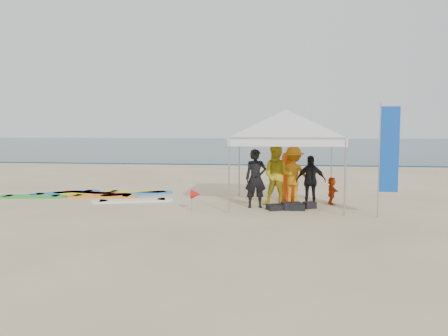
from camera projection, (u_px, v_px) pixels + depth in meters
name	position (u px, v px, depth m)	size (l,w,h in m)	color
ground	(178.00, 222.00, 11.39)	(120.00, 120.00, 0.00)	beige
ocean	(263.00, 144.00, 70.68)	(160.00, 84.00, 0.08)	#0C2633
shoreline_foam	(240.00, 165.00, 29.37)	(160.00, 1.20, 0.01)	silver
person_black_a	(256.00, 178.00, 13.43)	(0.66, 0.43, 1.81)	black
person_yellow	(277.00, 176.00, 13.75)	(0.94, 0.73, 1.93)	gold
person_orange_a	(293.00, 175.00, 14.12)	(1.20, 0.69, 1.86)	orange
person_black_b	(311.00, 181.00, 13.68)	(0.94, 0.39, 1.60)	black
person_orange_b	(288.00, 177.00, 14.61)	(0.80, 0.52, 1.64)	#FF5816
person_seated	(332.00, 191.00, 14.04)	(0.82, 0.26, 0.89)	red
canopy_tent	(286.00, 110.00, 13.75)	(4.61, 4.61, 3.48)	#A5A5A8
feather_flag	(388.00, 151.00, 11.78)	(0.53, 0.04, 3.12)	#A5A5A8
marker_pennant	(196.00, 194.00, 12.92)	(0.28, 0.28, 0.64)	#A5A5A8
gear_pile	(291.00, 206.00, 13.15)	(1.55, 0.85, 0.22)	black
surfboard_spread	(99.00, 195.00, 15.85)	(5.94, 2.87, 0.07)	yellow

